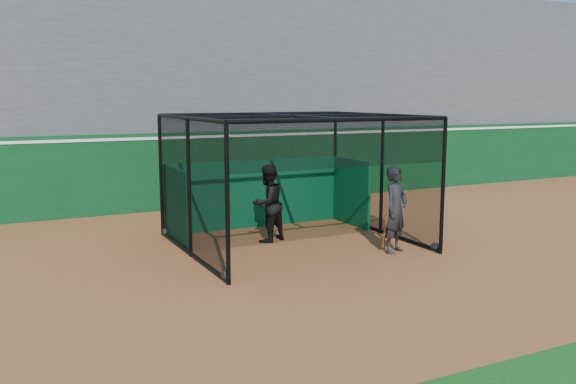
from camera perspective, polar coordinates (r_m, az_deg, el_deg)
name	(u,v)px	position (r m, az deg, el deg)	size (l,w,h in m)	color
ground	(299,274)	(12.75, 1.04, -7.72)	(120.00, 120.00, 0.00)	brown
outfield_wall	(179,170)	(20.27, -10.19, 2.08)	(50.00, 0.50, 2.50)	#0A3C1A
grandstand	(147,74)	(23.79, -13.04, 10.68)	(50.00, 7.85, 8.95)	#4C4C4F
batting_cage	(293,181)	(15.03, 0.45, 1.02)	(5.41, 4.93, 3.17)	black
batter	(268,203)	(15.40, -1.91, -1.06)	(0.95, 0.74, 1.96)	black
on_deck_player	(396,210)	(14.52, 10.04, -1.65)	(0.88, 0.76, 2.05)	black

